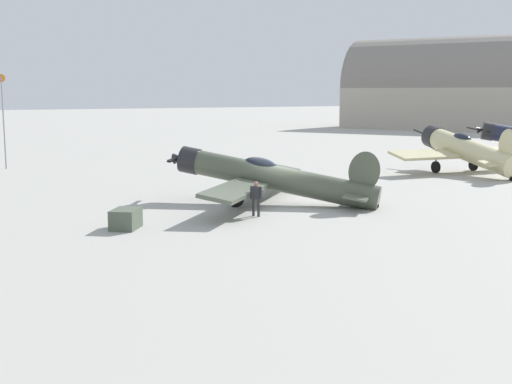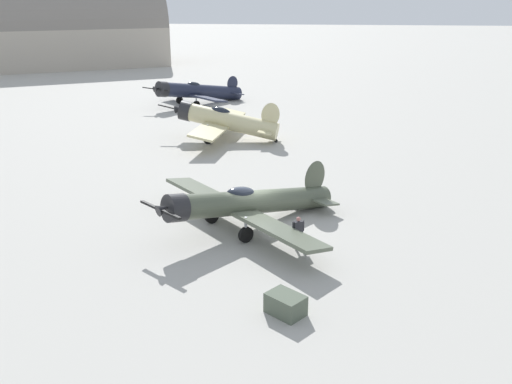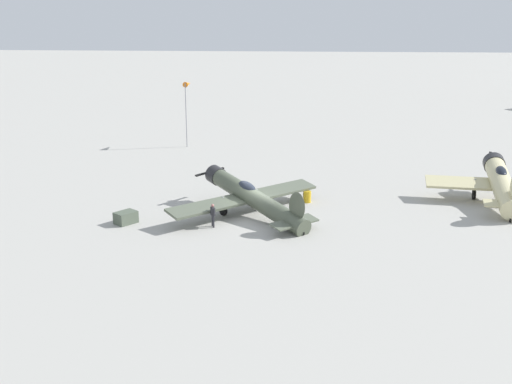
% 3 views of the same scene
% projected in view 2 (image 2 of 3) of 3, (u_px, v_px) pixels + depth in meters
% --- Properties ---
extents(ground_plane, '(400.00, 400.00, 0.00)m').
position_uv_depth(ground_plane, '(256.00, 224.00, 29.47)').
color(ground_plane, '#A8A59E').
extents(airplane_foreground, '(10.13, 10.09, 2.99)m').
position_uv_depth(airplane_foreground, '(248.00, 203.00, 28.74)').
color(airplane_foreground, '#4C5442').
rests_on(airplane_foreground, ground_plane).
extents(airplane_mid_apron, '(10.72, 10.50, 3.37)m').
position_uv_depth(airplane_mid_apron, '(225.00, 120.00, 45.89)').
color(airplane_mid_apron, beige).
rests_on(airplane_mid_apron, ground_plane).
extents(airplane_far_line, '(9.65, 9.74, 3.14)m').
position_uv_depth(airplane_far_line, '(198.00, 91.00, 60.61)').
color(airplane_far_line, '#1E2338').
rests_on(airplane_far_line, ground_plane).
extents(ground_crew_mechanic, '(0.38, 0.56, 1.58)m').
position_uv_depth(ground_crew_mechanic, '(298.00, 229.00, 26.43)').
color(ground_crew_mechanic, '#2D2D33').
rests_on(ground_crew_mechanic, ground_plane).
extents(equipment_crate, '(1.63, 1.71, 0.81)m').
position_uv_depth(equipment_crate, '(286.00, 304.00, 21.09)').
color(equipment_crate, '#4C5647').
rests_on(equipment_crate, ground_plane).
extents(fuel_drum, '(0.63, 0.63, 0.86)m').
position_uv_depth(fuel_drum, '(199.00, 192.00, 32.99)').
color(fuel_drum, gold).
rests_on(fuel_drum, ground_plane).
extents(distant_hangar, '(33.26, 42.54, 15.52)m').
position_uv_depth(distant_hangar, '(37.00, 34.00, 90.16)').
color(distant_hangar, '#ADA393').
rests_on(distant_hangar, ground_plane).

